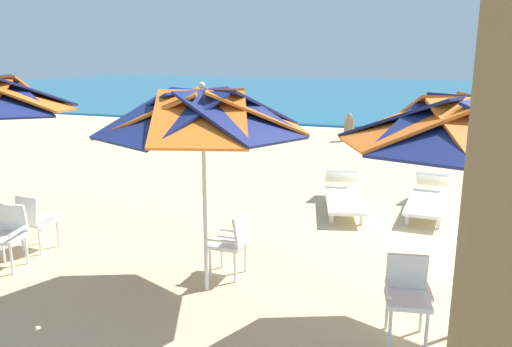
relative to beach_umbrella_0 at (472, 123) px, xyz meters
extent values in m
cube|color=#19607F|center=(0.93, 32.55, -2.19)|extent=(80.00, 36.00, 0.10)
cube|color=white|center=(0.93, 14.25, -2.24)|extent=(80.00, 0.70, 0.01)
cylinder|color=silver|center=(0.00, 0.00, -1.18)|extent=(0.05, 0.05, 2.13)
cube|color=navy|center=(0.23, 0.56, 0.02)|extent=(1.33, 1.43, 0.49)
cube|color=orange|center=(-0.23, 0.56, 0.02)|extent=(1.33, 1.41, 0.49)
cube|color=navy|center=(-0.56, 0.23, 0.02)|extent=(1.43, 1.33, 0.49)
cube|color=orange|center=(-0.56, -0.23, 0.02)|extent=(1.41, 1.33, 0.49)
cube|color=navy|center=(-0.23, -0.56, 0.02)|extent=(1.33, 1.43, 0.49)
cube|color=orange|center=(0.23, -0.56, 0.02)|extent=(1.33, 1.41, 0.49)
sphere|color=silver|center=(0.00, 0.00, 0.29)|extent=(0.08, 0.08, 0.08)
cube|color=blue|center=(0.38, -0.28, -1.80)|extent=(0.62, 0.62, 0.05)
cube|color=blue|center=(0.22, -0.15, -1.58)|extent=(0.33, 0.39, 0.40)
cube|color=blue|center=(0.50, -0.12, -1.69)|extent=(0.34, 0.28, 0.03)
cube|color=blue|center=(0.25, -0.43, -1.69)|extent=(0.34, 0.28, 0.03)
cylinder|color=blue|center=(0.35, -0.03, -2.04)|extent=(0.04, 0.04, 0.41)
cylinder|color=blue|center=(0.13, -0.30, -2.04)|extent=(0.04, 0.04, 0.41)
cube|color=white|center=(-0.45, -0.21, -1.80)|extent=(0.51, 0.51, 0.05)
cube|color=white|center=(-0.49, -0.01, -1.58)|extent=(0.43, 0.17, 0.40)
cube|color=white|center=(-0.26, -0.17, -1.69)|extent=(0.11, 0.40, 0.03)
cube|color=white|center=(-0.65, -0.24, -1.69)|extent=(0.11, 0.40, 0.03)
cylinder|color=white|center=(-0.25, -0.35, -2.04)|extent=(0.04, 0.04, 0.41)
cylinder|color=white|center=(-0.60, -0.41, -2.04)|extent=(0.04, 0.04, 0.41)
cylinder|color=white|center=(-0.31, 0.00, -2.04)|extent=(0.04, 0.04, 0.41)
cylinder|color=white|center=(-0.66, -0.06, -2.04)|extent=(0.04, 0.04, 0.41)
cylinder|color=silver|center=(-2.87, 0.14, -1.20)|extent=(0.05, 0.05, 2.09)
cube|color=orange|center=(-2.31, 0.37, -0.01)|extent=(1.43, 1.33, 0.51)
cube|color=navy|center=(-2.63, 0.70, -0.01)|extent=(1.34, 1.41, 0.51)
cube|color=orange|center=(-3.10, 0.70, -0.01)|extent=(1.33, 1.43, 0.51)
cube|color=navy|center=(-3.43, 0.37, -0.01)|extent=(1.41, 1.34, 0.51)
cube|color=orange|center=(-3.43, -0.09, -0.01)|extent=(1.43, 1.33, 0.51)
cube|color=navy|center=(-3.10, -0.42, -0.01)|extent=(1.34, 1.41, 0.51)
cube|color=orange|center=(-2.63, -0.42, -0.01)|extent=(1.33, 1.43, 0.51)
cube|color=navy|center=(-2.31, -0.09, -0.01)|extent=(1.41, 1.34, 0.51)
sphere|color=silver|center=(-2.87, 0.14, 0.28)|extent=(0.08, 0.08, 0.08)
cube|color=white|center=(-2.78, 0.64, -1.80)|extent=(0.46, 0.46, 0.05)
cube|color=white|center=(-2.58, 0.63, -1.58)|extent=(0.11, 0.42, 0.40)
cube|color=white|center=(-2.79, 0.44, -1.69)|extent=(0.40, 0.06, 0.03)
cube|color=white|center=(-2.77, 0.84, -1.69)|extent=(0.40, 0.06, 0.03)
cylinder|color=white|center=(-2.96, 0.47, -2.04)|extent=(0.04, 0.04, 0.41)
cylinder|color=white|center=(-2.95, 0.82, -2.04)|extent=(0.04, 0.04, 0.41)
cylinder|color=white|center=(-2.61, 0.45, -2.04)|extent=(0.04, 0.04, 0.41)
cylinder|color=white|center=(-2.60, 0.80, -2.04)|extent=(0.04, 0.04, 0.41)
cube|color=orange|center=(-5.61, 0.32, 0.09)|extent=(1.43, 1.31, 0.52)
cube|color=navy|center=(-5.93, 0.65, 0.09)|extent=(1.32, 1.39, 0.52)
cube|color=white|center=(-5.80, 0.55, -1.80)|extent=(0.47, 0.47, 0.05)
cube|color=white|center=(-5.82, 0.35, -1.58)|extent=(0.42, 0.13, 0.40)
cube|color=white|center=(-6.00, 0.56, -1.69)|extent=(0.07, 0.40, 0.03)
cube|color=white|center=(-5.60, 0.53, -1.69)|extent=(0.07, 0.40, 0.03)
cylinder|color=white|center=(-5.96, 0.74, -2.04)|extent=(0.04, 0.04, 0.41)
cylinder|color=white|center=(-5.61, 0.71, -2.04)|extent=(0.04, 0.04, 0.41)
cylinder|color=white|center=(-5.99, 0.39, -2.04)|extent=(0.04, 0.04, 0.41)
cylinder|color=white|center=(-5.64, 0.36, -2.04)|extent=(0.04, 0.04, 0.41)
cube|color=white|center=(-5.72, -0.17, -1.80)|extent=(0.52, 0.52, 0.05)
cube|color=white|center=(-5.76, 0.02, -1.58)|extent=(0.43, 0.18, 0.40)
cube|color=white|center=(-5.52, -0.13, -1.69)|extent=(0.12, 0.40, 0.03)
cylinder|color=white|center=(-5.51, -0.31, -2.04)|extent=(0.04, 0.04, 0.41)
cylinder|color=white|center=(-5.58, 0.03, -2.04)|extent=(0.04, 0.04, 0.41)
cylinder|color=white|center=(-5.92, -0.04, -2.04)|extent=(0.04, 0.04, 0.41)
cylinder|color=white|center=(-6.72, 0.68, -2.04)|extent=(0.04, 0.04, 0.41)
cube|color=white|center=(-0.35, 4.12, -1.99)|extent=(0.75, 1.74, 0.06)
cube|color=white|center=(-0.28, 5.18, -1.81)|extent=(0.64, 0.52, 0.36)
cube|color=white|center=(-0.14, 3.47, -2.13)|extent=(0.06, 0.06, 0.22)
cube|color=white|center=(-0.65, 3.50, -2.13)|extent=(0.06, 0.06, 0.22)
cube|color=white|center=(-0.05, 4.74, -2.13)|extent=(0.06, 0.06, 0.22)
cube|color=white|center=(-0.57, 4.78, -2.13)|extent=(0.06, 0.06, 0.22)
cube|color=white|center=(-1.79, 3.80, -1.99)|extent=(1.03, 1.80, 0.06)
cube|color=white|center=(-2.04, 4.83, -1.81)|extent=(0.71, 0.61, 0.36)
cube|color=white|center=(-1.38, 3.25, -2.13)|extent=(0.06, 0.06, 0.22)
cube|color=white|center=(-1.88, 3.12, -2.13)|extent=(0.06, 0.06, 0.22)
cube|color=white|center=(-1.69, 4.48, -2.13)|extent=(0.06, 0.06, 0.22)
cube|color=white|center=(-2.19, 4.36, -2.13)|extent=(0.06, 0.06, 0.22)
cube|color=yellow|center=(-2.99, 11.75, -2.14)|extent=(0.30, 0.24, 0.20)
cube|color=#9E7051|center=(-2.99, 11.73, -1.78)|extent=(0.30, 0.25, 0.54)
sphere|color=#9E7051|center=(-2.99, 11.72, -1.42)|extent=(0.20, 0.20, 0.20)
cube|color=#9E7051|center=(-2.99, 12.15, -2.17)|extent=(0.26, 0.76, 0.14)
camera|label=1|loc=(-0.35, -5.18, 0.66)|focal=35.68mm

